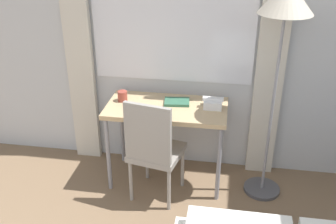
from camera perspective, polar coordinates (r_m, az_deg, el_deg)
wall_back_with_window at (r=3.42m, az=0.04°, el=12.70°), size 4.98×0.13×2.70m
desk at (r=3.34m, az=-0.20°, el=-0.28°), size 1.02×0.53×0.74m
desk_chair at (r=3.17m, az=-2.14°, el=-5.10°), size 0.47×0.47×0.93m
standing_lamp at (r=2.99m, az=16.54°, el=13.07°), size 0.40×0.40×1.79m
telephone at (r=3.29m, az=6.54°, el=1.28°), size 0.17×0.14×0.09m
book at (r=3.36m, az=1.30°, el=1.49°), size 0.23×0.18×0.02m
mug at (r=3.41m, az=-6.62°, el=2.31°), size 0.08×0.08×0.09m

